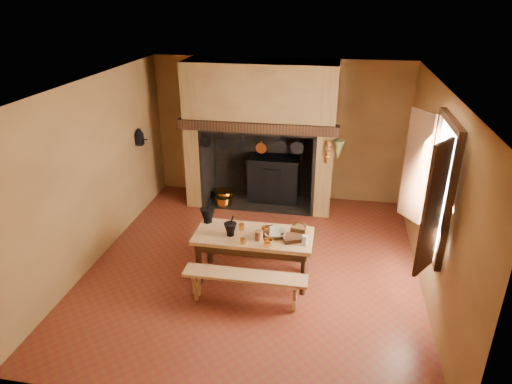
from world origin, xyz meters
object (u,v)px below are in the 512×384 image
work_table (254,241)px  mixing_bowl (275,233)px  iron_range (274,178)px  coffee_grinder (266,232)px  wicker_basket (299,230)px  bench_front (245,282)px

work_table → mixing_bowl: 0.34m
iron_range → mixing_bowl: (0.40, -2.75, 0.29)m
work_table → coffee_grinder: 0.26m
work_table → mixing_bowl: (0.31, 0.01, 0.15)m
mixing_bowl → wicker_basket: 0.36m
bench_front → mixing_bowl: 0.83m
coffee_grinder → wicker_basket: wicker_basket is taller
bench_front → coffee_grinder: coffee_grinder is taller
iron_range → work_table: bearing=-88.1°
coffee_grinder → bench_front: bearing=-109.5°
iron_range → wicker_basket: iron_range is taller
work_table → bench_front: work_table is taller
iron_range → bench_front: bearing=-88.4°
work_table → bench_front: (0.00, -0.63, -0.27)m
iron_range → wicker_basket: bearing=-74.4°
wicker_basket → work_table: bearing=-157.3°
iron_range → bench_front: 3.40m
mixing_bowl → wicker_basket: size_ratio=1.27×
work_table → wicker_basket: wicker_basket is taller
iron_range → mixing_bowl: 2.80m
iron_range → wicker_basket: size_ratio=6.49×
work_table → iron_range: bearing=91.9°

